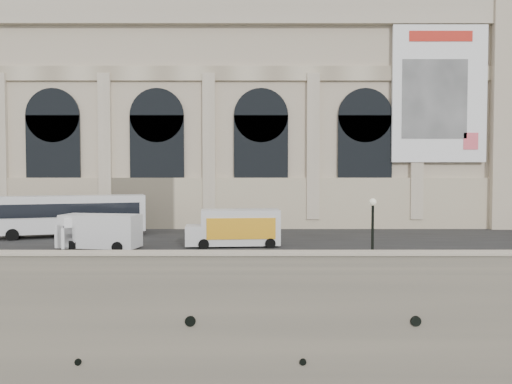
# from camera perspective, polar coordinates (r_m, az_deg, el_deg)

# --- Properties ---
(quay) EXTENTS (160.00, 70.00, 6.00)m
(quay) POSITION_cam_1_polar(r_m,az_deg,el_deg) (62.07, -5.14, -5.65)
(quay) COLOR gray
(quay) RESTS_ON ground
(street) EXTENTS (160.00, 24.00, 0.06)m
(street) POSITION_cam_1_polar(r_m,az_deg,el_deg) (40.98, -7.76, -5.46)
(street) COLOR #2D2D2D
(street) RESTS_ON quay
(parapet) EXTENTS (160.00, 1.40, 1.21)m
(parapet) POSITION_cam_1_polar(r_m,az_deg,el_deg) (27.82, -11.50, -7.92)
(parapet) COLOR gray
(parapet) RESTS_ON quay
(museum) EXTENTS (69.00, 18.70, 29.10)m
(museum) POSITION_cam_1_polar(r_m,az_deg,el_deg) (58.81, -11.47, 10.23)
(museum) COLOR #BBAC90
(museum) RESTS_ON quay
(bus_left) EXTENTS (12.19, 6.04, 3.54)m
(bus_left) POSITION_cam_1_polar(r_m,az_deg,el_deg) (45.24, -20.26, -2.36)
(bus_left) COLOR silver
(bus_left) RESTS_ON quay
(van_b) EXTENTS (5.94, 3.06, 2.52)m
(van_b) POSITION_cam_1_polar(r_m,az_deg,el_deg) (37.39, -17.80, -4.34)
(van_b) COLOR silver
(van_b) RESTS_ON quay
(van_c) EXTENTS (5.50, 3.51, 2.30)m
(van_c) POSITION_cam_1_polar(r_m,az_deg,el_deg) (38.03, -17.77, -4.41)
(van_c) COLOR white
(van_c) RESTS_ON quay
(box_truck) EXTENTS (7.03, 2.90, 2.77)m
(box_truck) POSITION_cam_1_polar(r_m,az_deg,el_deg) (36.90, -2.41, -4.16)
(box_truck) COLOR silver
(box_truck) RESTS_ON quay
(lamp_right) EXTENTS (0.41, 0.41, 4.05)m
(lamp_right) POSITION_cam_1_polar(r_m,az_deg,el_deg) (29.01, 13.18, -4.73)
(lamp_right) COLOR black
(lamp_right) RESTS_ON quay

